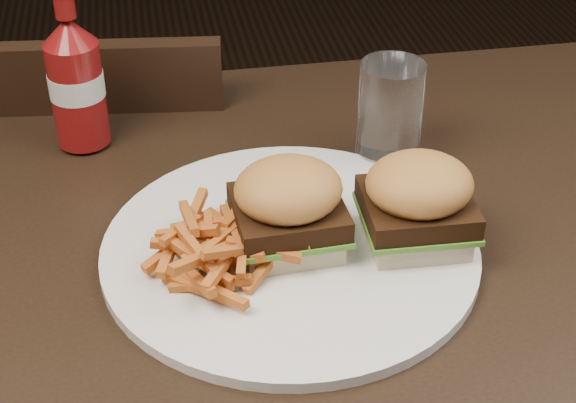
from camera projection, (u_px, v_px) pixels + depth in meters
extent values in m
cube|color=black|center=(242.00, 295.00, 0.77)|extent=(1.20, 0.80, 0.04)
cube|color=black|center=(114.00, 243.00, 1.33)|extent=(0.42, 0.42, 0.04)
cylinder|color=white|center=(290.00, 249.00, 0.78)|extent=(0.34, 0.34, 0.01)
cube|color=beige|center=(288.00, 236.00, 0.77)|extent=(0.09, 0.08, 0.02)
cube|color=beige|center=(415.00, 230.00, 0.78)|extent=(0.09, 0.08, 0.02)
cylinder|color=maroon|center=(78.00, 94.00, 0.91)|extent=(0.07, 0.07, 0.11)
cylinder|color=white|center=(390.00, 111.00, 0.89)|extent=(0.08, 0.08, 0.10)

